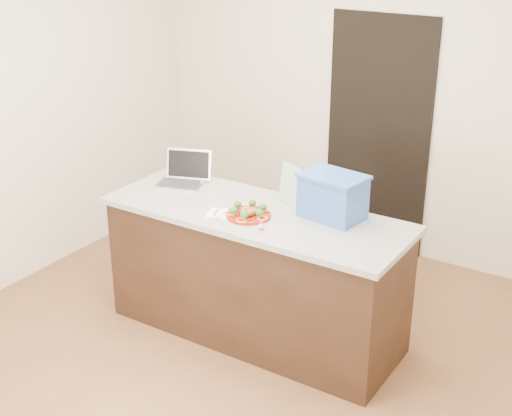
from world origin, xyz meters
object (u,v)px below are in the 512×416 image
Objects in this scene: chair at (337,234)px; plate at (248,215)px; yogurt_bottle at (261,228)px; napkin at (220,213)px; blue_box at (333,196)px; laptop at (184,175)px; island at (256,273)px.

plate is at bearing -88.65° from chair.
napkin is at bearing 166.33° from yogurt_bottle.
yogurt_bottle is 0.15× the size of blue_box.
yogurt_bottle is 1.04m from chair.
laptop is (-0.92, 0.41, 0.04)m from yogurt_bottle.
plate is (0.01, -0.10, 0.47)m from island.
chair is at bearing 69.99° from island.
plate is at bearing 141.66° from yogurt_bottle.
blue_box reaches higher than island.
chair is at bearing 86.57° from yogurt_bottle.
laptop is 0.90× the size of blue_box.
chair is (0.06, 0.96, -0.40)m from yogurt_bottle.
laptop is 0.41× the size of chair.
yogurt_bottle reaches higher than chair.
island is 5.26× the size of laptop.
plate is 0.30× the size of chair.
laptop is at bearing 155.73° from yogurt_bottle.
plate reaches higher than island.
napkin is 0.38m from yogurt_bottle.
plate is at bearing 18.61° from napkin.
island is at bearing 94.72° from plate.
laptop is at bearing -170.99° from blue_box.
chair is (-0.21, 0.52, -0.52)m from blue_box.
laptop is (-0.72, 0.26, 0.05)m from plate.
chair is at bearing 119.69° from blue_box.
plate is 0.77m from laptop.
blue_box reaches higher than napkin.
island is at bearing -150.39° from blue_box.
chair is at bearing 8.75° from laptop.
blue_box is (0.26, 0.43, 0.12)m from yogurt_bottle.
blue_box reaches higher than yogurt_bottle.
blue_box is at bearing 28.23° from napkin.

